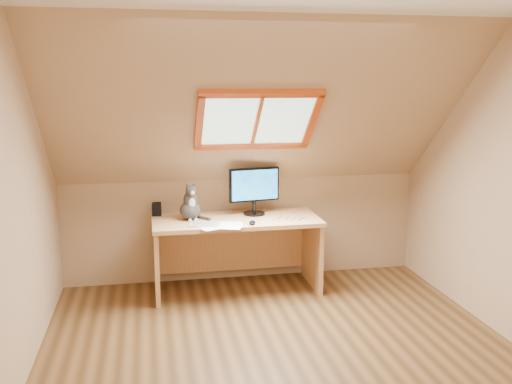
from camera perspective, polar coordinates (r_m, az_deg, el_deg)
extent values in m
plane|color=brown|center=(4.26, 2.82, -16.20)|extent=(3.50, 3.50, 0.00)
cube|color=tan|center=(2.25, 13.74, -8.80)|extent=(3.50, 0.02, 2.40)
cube|color=tan|center=(3.84, -23.27, -1.11)|extent=(0.02, 3.50, 2.40)
cube|color=tan|center=(5.69, -1.27, -3.66)|extent=(3.50, 0.02, 1.00)
cube|color=tan|center=(4.74, 0.23, 8.08)|extent=(3.50, 1.56, 1.41)
cube|color=#B2E0CC|center=(4.82, 0.05, 7.30)|extent=(0.90, 0.53, 0.48)
cube|color=#D04A13|center=(4.82, 0.05, 7.30)|extent=(1.02, 0.64, 0.59)
cube|color=#E2A76B|center=(5.27, -2.00, -2.85)|extent=(1.53, 0.67, 0.04)
cube|color=#E2A76B|center=(5.31, -9.91, -6.83)|extent=(0.04, 0.60, 0.66)
cube|color=#E2A76B|center=(5.52, 5.65, -6.01)|extent=(0.04, 0.60, 0.66)
cube|color=#E2A76B|center=(5.65, -2.45, -5.55)|extent=(1.43, 0.03, 0.46)
cylinder|color=black|center=(5.40, -0.19, -2.17)|extent=(0.21, 0.21, 0.02)
cylinder|color=black|center=(5.39, -0.19, -1.49)|extent=(0.03, 0.03, 0.11)
cube|color=black|center=(5.34, -0.19, 0.75)|extent=(0.49, 0.11, 0.32)
cube|color=#002FD3|center=(5.32, -0.10, 0.71)|extent=(0.44, 0.08, 0.28)
ellipsoid|color=#443E3C|center=(5.25, -6.60, -1.83)|extent=(0.23, 0.26, 0.16)
ellipsoid|color=#443E3C|center=(5.22, -6.59, -0.83)|extent=(0.15, 0.15, 0.18)
ellipsoid|color=silver|center=(5.17, -6.43, -1.15)|extent=(0.07, 0.04, 0.10)
ellipsoid|color=#443E3C|center=(5.16, -6.50, 0.17)|extent=(0.11, 0.10, 0.09)
sphere|color=silver|center=(5.12, -6.38, -0.09)|extent=(0.04, 0.04, 0.04)
cone|color=#443E3C|center=(5.16, -6.89, 0.68)|extent=(0.05, 0.05, 0.06)
cone|color=#443E3C|center=(5.17, -6.23, 0.72)|extent=(0.05, 0.05, 0.06)
cube|color=black|center=(5.43, -9.90, -1.70)|extent=(0.09, 0.09, 0.12)
cube|color=#B2B2B7|center=(5.05, -5.21, -3.22)|extent=(0.30, 0.24, 0.01)
ellipsoid|color=black|center=(5.04, -0.39, -3.07)|extent=(0.08, 0.12, 0.03)
cube|color=white|center=(4.99, -3.73, -3.43)|extent=(0.33, 0.27, 0.00)
cube|color=white|center=(4.99, -3.73, -3.41)|extent=(0.32, 0.24, 0.00)
cube|color=white|center=(4.99, -3.73, -3.40)|extent=(0.35, 0.30, 0.00)
cube|color=white|center=(4.99, -3.73, -3.38)|extent=(0.34, 0.28, 0.00)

